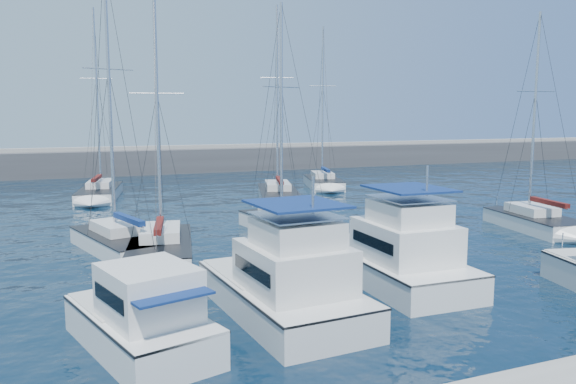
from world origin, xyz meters
name	(u,v)px	position (x,y,z in m)	size (l,w,h in m)	color
ground	(405,278)	(0.00, 0.00, 0.00)	(220.00, 220.00, 0.00)	black
breakwater	(177,164)	(0.00, 52.00, 1.05)	(160.00, 6.00, 4.45)	#424244
motor_yacht_port_outer	(143,322)	(-11.99, -3.65, 0.94)	(4.37, 6.63, 3.20)	silver
motor_yacht_port_inner	(286,286)	(-6.77, -2.51, 1.13)	(4.34, 8.45, 4.69)	silver
motor_yacht_stbd_inner	(396,257)	(-0.77, -0.42, 1.13)	(3.96, 8.92, 4.69)	silver
sailboat_mid_a	(120,242)	(-11.32, 10.00, 0.54)	(5.00, 8.24, 15.50)	silver
sailboat_mid_b	(161,248)	(-9.54, 7.79, 0.51)	(4.62, 8.49, 13.31)	silver
sailboat_mid_c	(288,224)	(-1.15, 11.17, 0.52)	(4.14, 8.35, 14.36)	silver
sailboat_mid_e	(535,222)	(13.86, 6.04, 0.52)	(4.27, 7.69, 13.99)	silver
sailboat_back_a	(100,192)	(-10.98, 31.12, 0.54)	(4.81, 9.78, 16.85)	silver
sailboat_back_b	(278,194)	(3.12, 23.84, 0.53)	(5.90, 10.38, 16.81)	silver
sailboat_back_c	(323,182)	(10.63, 30.51, 0.54)	(5.23, 8.63, 16.42)	silver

